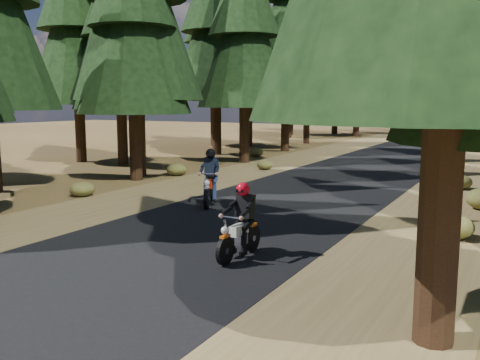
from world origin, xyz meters
name	(u,v)px	position (x,y,z in m)	size (l,w,h in m)	color
ground	(211,233)	(0.00, 0.00, 0.00)	(120.00, 120.00, 0.00)	#4C391B
road	(291,200)	(0.00, 5.00, 0.01)	(6.00, 100.00, 0.01)	black
shoulder_l	(174,189)	(-4.60, 5.00, 0.00)	(3.20, 100.00, 0.01)	brown
shoulder_r	(441,213)	(4.60, 5.00, 0.00)	(3.20, 100.00, 0.01)	brown
pine_forest	(402,17)	(-0.02, 21.05, 7.89)	(34.59, 55.08, 16.32)	black
understory_shrubs	(377,189)	(2.38, 6.63, 0.28)	(15.91, 31.26, 0.70)	#474C1E
rider_lead	(239,234)	(1.61, -1.55, 0.52)	(0.55, 1.72, 1.53)	white
rider_follow	(210,187)	(-1.82, 2.97, 0.58)	(1.27, 2.00, 1.72)	maroon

